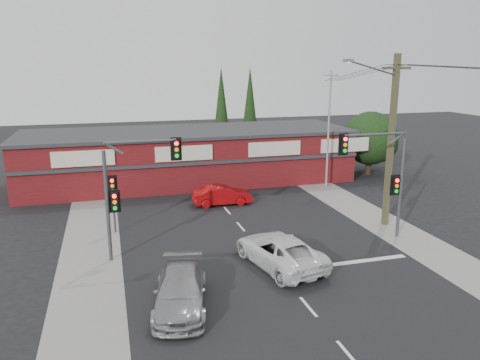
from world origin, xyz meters
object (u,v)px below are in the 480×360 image
object	(u,v)px
white_suv	(280,251)
red_sedan	(222,195)
utility_pole	(389,136)
silver_suv	(181,291)
shop_building	(189,155)

from	to	relation	value
white_suv	red_sedan	bearing A→B (deg)	-100.51
white_suv	utility_pole	distance (m)	10.07
white_suv	utility_pole	size ratio (longest dim) A/B	0.55
white_suv	silver_suv	world-z (taller)	white_suv
silver_suv	shop_building	bearing A→B (deg)	90.78
white_suv	shop_building	distance (m)	17.92
white_suv	silver_suv	size ratio (longest dim) A/B	1.11
silver_suv	red_sedan	distance (m)	14.09
shop_building	utility_pole	distance (m)	17.15
red_sedan	silver_suv	bearing A→B (deg)	160.81
silver_suv	white_suv	bearing A→B (deg)	38.99
white_suv	silver_suv	distance (m)	5.84
silver_suv	utility_pole	size ratio (longest dim) A/B	0.49
silver_suv	utility_pole	world-z (taller)	utility_pole
white_suv	silver_suv	bearing A→B (deg)	15.51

